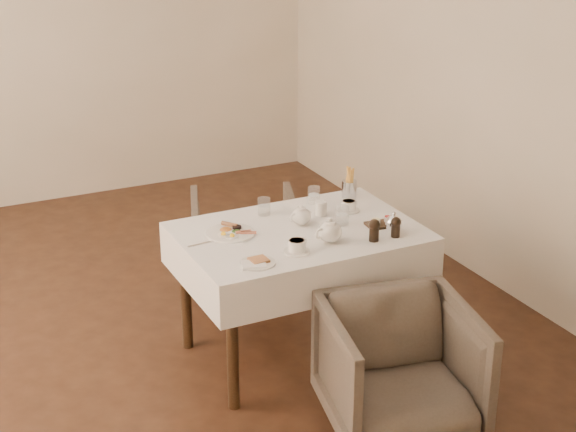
# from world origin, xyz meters

# --- Properties ---
(table) EXTENTS (1.28, 0.88, 0.75)m
(table) POSITION_xyz_m (0.69, -0.60, 0.64)
(table) COLOR black
(table) RESTS_ON ground
(armchair_near) EXTENTS (0.83, 0.85, 0.65)m
(armchair_near) POSITION_xyz_m (0.81, -1.46, 0.33)
(armchair_near) COLOR #4D4138
(armchair_near) RESTS_ON ground
(armchair_far) EXTENTS (0.86, 0.87, 0.62)m
(armchair_far) POSITION_xyz_m (0.77, 0.32, 0.31)
(armchair_far) COLOR #4D4138
(armchair_far) RESTS_ON ground
(breakfast_plate) EXTENTS (0.26, 0.26, 0.03)m
(breakfast_plate) POSITION_xyz_m (0.35, -0.48, 0.76)
(breakfast_plate) COLOR white
(breakfast_plate) RESTS_ON table
(side_plate) EXTENTS (0.19, 0.18, 0.02)m
(side_plate) POSITION_xyz_m (0.31, -0.90, 0.76)
(side_plate) COLOR white
(side_plate) RESTS_ON table
(teapot_centre) EXTENTS (0.16, 0.14, 0.12)m
(teapot_centre) POSITION_xyz_m (0.74, -0.54, 0.81)
(teapot_centre) COLOR white
(teapot_centre) RESTS_ON table
(teapot_front) EXTENTS (0.20, 0.16, 0.14)m
(teapot_front) POSITION_xyz_m (0.77, -0.82, 0.82)
(teapot_front) COLOR white
(teapot_front) RESTS_ON table
(creamer) EXTENTS (0.09, 0.09, 0.08)m
(creamer) POSITION_xyz_m (0.90, -0.46, 0.80)
(creamer) COLOR white
(creamer) RESTS_ON table
(teacup_near) EXTENTS (0.14, 0.14, 0.07)m
(teacup_near) POSITION_xyz_m (0.55, -0.86, 0.79)
(teacup_near) COLOR white
(teacup_near) RESTS_ON table
(teacup_far) EXTENTS (0.12, 0.12, 0.06)m
(teacup_far) POSITION_xyz_m (1.08, -0.47, 0.78)
(teacup_far) COLOR white
(teacup_far) RESTS_ON table
(glass_left) EXTENTS (0.09, 0.09, 0.10)m
(glass_left) POSITION_xyz_m (0.62, -0.31, 0.80)
(glass_left) COLOR silver
(glass_left) RESTS_ON table
(glass_mid) EXTENTS (0.10, 0.10, 0.10)m
(glass_mid) POSITION_xyz_m (0.95, -0.63, 0.81)
(glass_mid) COLOR silver
(glass_mid) RESTS_ON table
(glass_right) EXTENTS (0.09, 0.09, 0.10)m
(glass_right) POSITION_xyz_m (0.96, -0.27, 0.80)
(glass_right) COLOR silver
(glass_right) RESTS_ON table
(condiment_board) EXTENTS (0.17, 0.12, 0.04)m
(condiment_board) POSITION_xyz_m (1.13, -0.74, 0.77)
(condiment_board) COLOR black
(condiment_board) RESTS_ON table
(pepper_mill_left) EXTENTS (0.07, 0.07, 0.12)m
(pepper_mill_left) POSITION_xyz_m (0.98, -0.90, 0.82)
(pepper_mill_left) COLOR black
(pepper_mill_left) RESTS_ON table
(pepper_mill_right) EXTENTS (0.07, 0.07, 0.11)m
(pepper_mill_right) POSITION_xyz_m (1.11, -0.91, 0.81)
(pepper_mill_right) COLOR black
(pepper_mill_right) RESTS_ON table
(silver_pot) EXTENTS (0.11, 0.09, 0.12)m
(silver_pot) POSITION_xyz_m (1.14, -0.85, 0.81)
(silver_pot) COLOR white
(silver_pot) RESTS_ON table
(fries_cup) EXTENTS (0.09, 0.09, 0.19)m
(fries_cup) POSITION_xyz_m (1.19, -0.28, 0.84)
(fries_cup) COLOR silver
(fries_cup) RESTS_ON table
(cutlery_fork) EXTENTS (0.18, 0.04, 0.00)m
(cutlery_fork) POSITION_xyz_m (0.20, -0.54, 0.76)
(cutlery_fork) COLOR silver
(cutlery_fork) RESTS_ON table
(cutlery_knife) EXTENTS (0.18, 0.03, 0.00)m
(cutlery_knife) POSITION_xyz_m (0.17, -0.54, 0.76)
(cutlery_knife) COLOR silver
(cutlery_knife) RESTS_ON table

